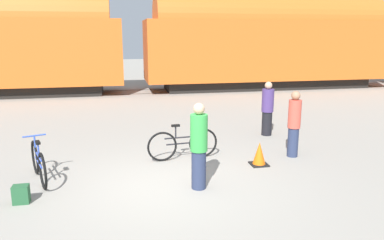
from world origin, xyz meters
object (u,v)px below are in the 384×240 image
Objects in this scene: person_in_purple at (267,109)px; person_in_red at (294,124)px; freight_train at (133,40)px; backpack at (21,194)px; person_in_green at (199,146)px; traffic_cone at (259,154)px; bicycle_black at (183,144)px; bicycle_blue at (39,163)px.

person_in_red is at bearing -34.81° from person_in_purple.
freight_train reaches higher than backpack.
person_in_red is 4.86× the size of backpack.
person_in_green is (-2.89, -3.52, 0.05)m from person_in_purple.
freight_train is 105.37× the size of traffic_cone.
person_in_red is 1.28m from traffic_cone.
backpack is at bearing -101.85° from freight_train.
freight_train is 13.22m from person_in_green.
person_in_green is at bearing 169.16° from person_in_red.
freight_train is at bearing 66.53° from person_in_red.
person_in_red is at bearing 13.99° from backpack.
person_in_purple is at bearing 29.81° from backpack.
freight_train is 13.62m from backpack.
freight_train is 12.48m from traffic_cone.
person_in_green reaches higher than bicycle_black.
freight_train is at bearing 104.82° from person_in_green.
bicycle_blue is at bearing 145.11° from person_in_red.
person_in_purple is 0.95× the size of person_in_green.
person_in_green is (0.54, -13.08, -1.82)m from freight_train.
bicycle_black is 3.79m from backpack.
backpack is 0.62× the size of traffic_cone.
person_in_green is 5.05× the size of backpack.
freight_train is 32.84× the size of bicycle_black.
bicycle_blue is 0.93× the size of bicycle_black.
bicycle_black is 3.21× the size of traffic_cone.
bicycle_blue reaches higher than backpack.
person_in_red is (2.72, -0.33, 0.45)m from bicycle_black.
person_in_green is 3.36m from backpack.
traffic_cone is at bearing 163.22° from person_in_red.
bicycle_black is at bearing -89.72° from person_in_purple.
bicycle_black is 3.37m from person_in_purple.
bicycle_blue is 1.01× the size of person_in_purple.
person_in_purple is 4.55m from person_in_green.
person_in_green reaches higher than backpack.
traffic_cone is at bearing 0.15° from bicycle_blue.
traffic_cone is (-1.21, -2.48, -0.55)m from person_in_purple.
person_in_green is (-0.01, -1.81, 0.48)m from bicycle_black.
person_in_purple is at bearing 30.67° from bicycle_black.
person_in_purple is 2.81m from traffic_cone.
person_in_purple is (6.06, 2.49, 0.42)m from bicycle_blue.
freight_train reaches higher than bicycle_black.
backpack is (-0.13, -1.05, -0.22)m from bicycle_blue.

